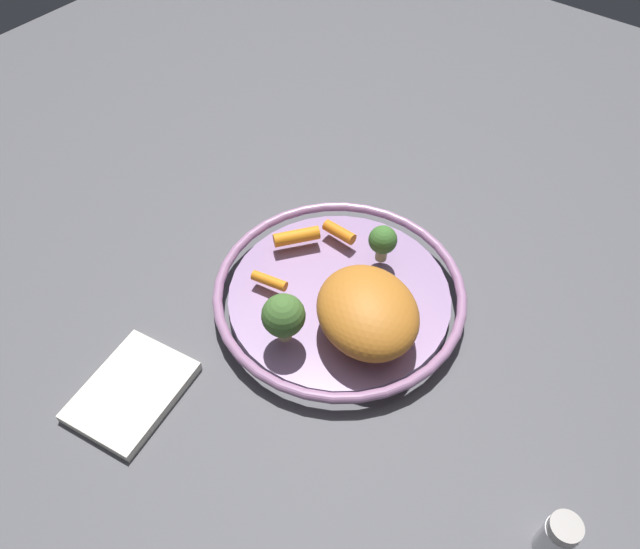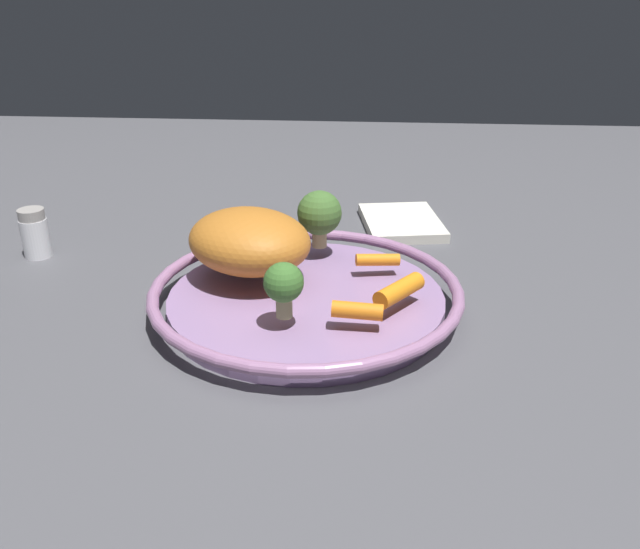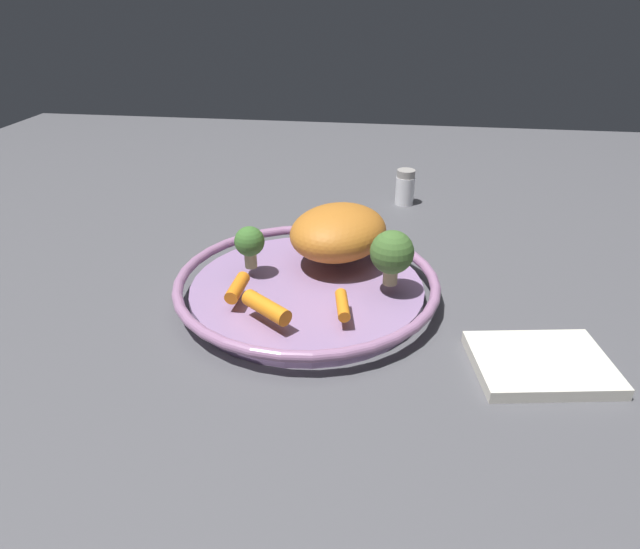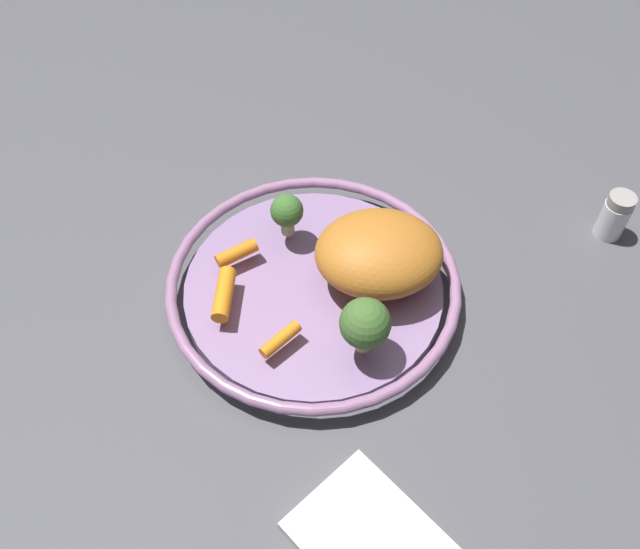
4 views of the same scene
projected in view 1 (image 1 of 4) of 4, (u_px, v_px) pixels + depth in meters
The scene contains 10 objects.
ground_plane at pixel (339, 302), 0.87m from camera, with size 2.07×2.07×0.00m, color #4C4C51.
serving_bowl at pixel (339, 294), 0.86m from camera, with size 0.35×0.35×0.03m.
roast_chicken_piece at pixel (368, 312), 0.78m from camera, with size 0.15×0.13×0.07m, color #BC6D24.
baby_carrot_right at pixel (297, 236), 0.90m from camera, with size 0.02×0.02×0.07m, color orange.
baby_carrot_center at pixel (269, 281), 0.85m from camera, with size 0.01×0.01×0.05m, color orange.
baby_carrot_near_rim at pixel (339, 232), 0.90m from camera, with size 0.02×0.02×0.05m, color orange.
broccoli_floret_mid at pixel (383, 241), 0.85m from camera, with size 0.04×0.04×0.06m.
broccoli_floret_edge at pixel (283, 316), 0.76m from camera, with size 0.06×0.06×0.07m.
salt_shaker at pixel (557, 537), 0.63m from camera, with size 0.04×0.04×0.07m.
dish_towel at pixel (132, 392), 0.77m from camera, with size 0.15×0.11×0.01m, color silver.
Camera 1 is at (-0.44, -0.31, 0.69)m, focal length 34.62 mm.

